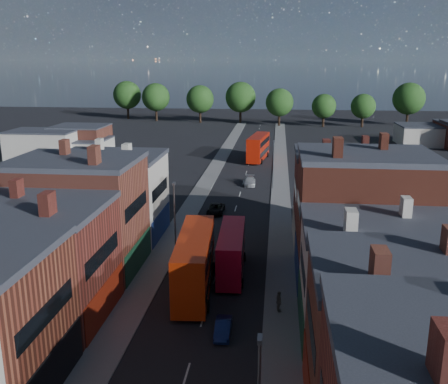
% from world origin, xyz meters
% --- Properties ---
extents(pavement_west, '(3.00, 200.00, 0.12)m').
position_xyz_m(pavement_west, '(-6.50, 50.00, 0.06)').
color(pavement_west, gray).
rests_on(pavement_west, ground).
extents(pavement_east, '(3.00, 200.00, 0.12)m').
position_xyz_m(pavement_east, '(6.50, 50.00, 0.06)').
color(pavement_east, gray).
rests_on(pavement_east, ground).
extents(lamp_post_2, '(0.25, 0.70, 8.12)m').
position_xyz_m(lamp_post_2, '(-5.20, 30.00, 4.70)').
color(lamp_post_2, slate).
rests_on(lamp_post_2, ground).
extents(lamp_post_3, '(0.25, 0.70, 8.12)m').
position_xyz_m(lamp_post_3, '(5.20, 60.00, 4.70)').
color(lamp_post_3, slate).
rests_on(lamp_post_3, ground).
extents(bus_0, '(3.83, 12.77, 5.44)m').
position_xyz_m(bus_0, '(-1.50, 20.92, 2.94)').
color(bus_0, red).
rests_on(bus_0, ground).
extents(bus_1, '(2.90, 10.42, 4.47)m').
position_xyz_m(bus_1, '(1.50, 25.27, 2.41)').
color(bus_1, red).
rests_on(bus_1, ground).
extents(bus_2, '(4.46, 12.74, 5.39)m').
position_xyz_m(bus_2, '(1.73, 84.45, 2.91)').
color(bus_2, '#B41907').
rests_on(bus_2, ground).
extents(car_1, '(1.30, 3.53, 1.16)m').
position_xyz_m(car_1, '(1.93, 13.55, 0.58)').
color(car_1, navy).
rests_on(car_1, ground).
extents(car_2, '(2.23, 4.76, 1.32)m').
position_xyz_m(car_2, '(-2.60, 45.32, 0.66)').
color(car_2, black).
rests_on(car_2, ground).
extents(car_3, '(2.15, 4.81, 1.37)m').
position_xyz_m(car_3, '(1.20, 62.26, 0.69)').
color(car_3, '#B9B9B9').
rests_on(car_3, ground).
extents(ped_3, '(0.77, 1.18, 1.86)m').
position_xyz_m(ped_3, '(6.27, 17.55, 1.05)').
color(ped_3, '#5F5B51').
rests_on(ped_3, pavement_east).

